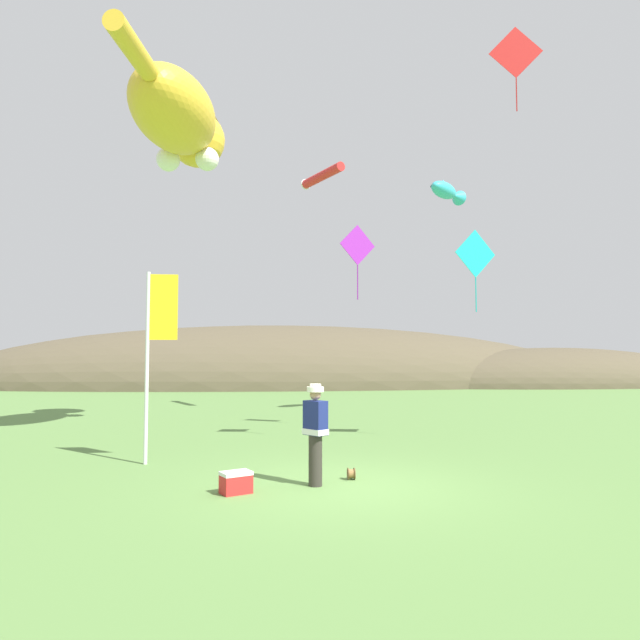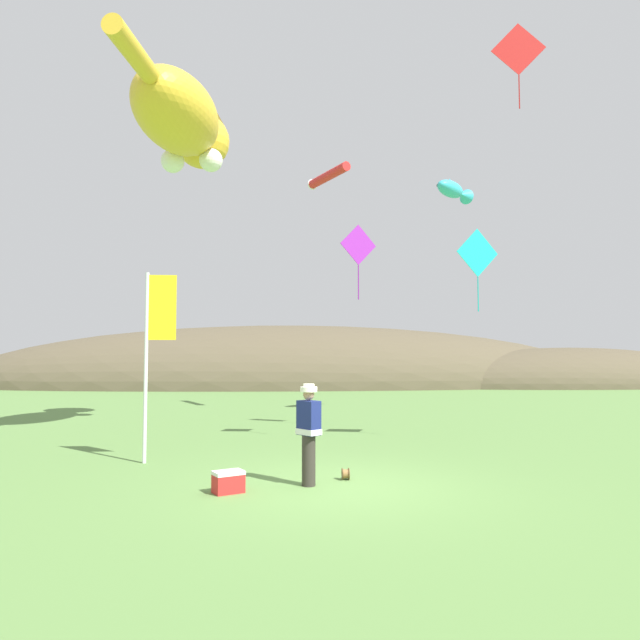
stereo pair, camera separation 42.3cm
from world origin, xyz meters
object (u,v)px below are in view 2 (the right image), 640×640
object	(u,v)px
kite_fish_windsock	(453,190)
kite_tube_streamer	(328,176)
kite_spool	(346,474)
festival_attendant	(309,431)
festival_banner_pole	(154,337)
picnic_cooler	(228,482)
kite_diamond_teal	(477,253)
kite_giant_cat	(183,122)
kite_diamond_red	(518,50)
kite_diamond_violet	(358,246)

from	to	relation	value
kite_fish_windsock	kite_tube_streamer	xyz separation A→B (m)	(-4.65, 1.19, 0.82)
kite_spool	festival_attendant	bearing A→B (deg)	-148.56
festival_banner_pole	kite_tube_streamer	world-z (taller)	kite_tube_streamer
picnic_cooler	kite_diamond_teal	xyz separation A→B (m)	(5.98, 4.62, 4.73)
kite_giant_cat	kite_fish_windsock	bearing A→B (deg)	23.42
festival_banner_pole	kite_tube_streamer	distance (m)	12.48
kite_giant_cat	kite_fish_windsock	xyz separation A→B (m)	(9.41, 4.08, -0.65)
kite_diamond_red	picnic_cooler	bearing A→B (deg)	-148.52
kite_tube_streamer	kite_diamond_red	distance (m)	9.06
picnic_cooler	kite_tube_streamer	distance (m)	15.51
festival_banner_pole	kite_fish_windsock	world-z (taller)	kite_fish_windsock
kite_giant_cat	kite_diamond_teal	world-z (taller)	kite_giant_cat
kite_spool	kite_diamond_violet	size ratio (longest dim) A/B	0.11
picnic_cooler	festival_attendant	bearing A→B (deg)	16.55
kite_spool	kite_giant_cat	world-z (taller)	kite_giant_cat
festival_attendant	kite_diamond_red	distance (m)	11.58
picnic_cooler	kite_diamond_red	size ratio (longest dim) A/B	0.25
kite_spool	picnic_cooler	size ratio (longest dim) A/B	0.36
kite_giant_cat	kite_diamond_teal	bearing A→B (deg)	-16.43
kite_spool	kite_fish_windsock	xyz separation A→B (m)	(5.34, 10.22, 8.37)
festival_attendant	picnic_cooler	distance (m)	1.62
kite_fish_windsock	festival_banner_pole	bearing A→B (deg)	-137.99
kite_spool	kite_fish_windsock	world-z (taller)	kite_fish_windsock
festival_attendant	kite_diamond_violet	distance (m)	6.24
kite_spool	festival_banner_pole	bearing A→B (deg)	154.10
kite_fish_windsock	kite_diamond_violet	world-z (taller)	kite_fish_windsock
kite_diamond_violet	picnic_cooler	bearing A→B (deg)	-120.93
kite_giant_cat	festival_attendant	bearing A→B (deg)	-62.87
kite_tube_streamer	kite_diamond_violet	size ratio (longest dim) A/B	1.33
picnic_cooler	festival_banner_pole	world-z (taller)	festival_banner_pole
kite_spool	kite_tube_streamer	distance (m)	14.66
festival_attendant	kite_fish_windsock	bearing A→B (deg)	60.41
kite_diamond_red	kite_diamond_violet	world-z (taller)	kite_diamond_red
festival_attendant	kite_diamond_violet	xyz separation A→B (m)	(1.52, 4.41, 4.15)
kite_diamond_red	festival_attendant	bearing A→B (deg)	-145.49
kite_diamond_red	kite_diamond_teal	bearing A→B (deg)	164.36
kite_spool	kite_diamond_violet	world-z (taller)	kite_diamond_violet
festival_attendant	kite_diamond_red	bearing A→B (deg)	34.51
kite_tube_streamer	kite_spool	bearing A→B (deg)	-93.47
kite_fish_windsock	kite_diamond_red	size ratio (longest dim) A/B	0.88
kite_fish_windsock	kite_tube_streamer	world-z (taller)	kite_tube_streamer
picnic_cooler	kite_fish_windsock	bearing A→B (deg)	56.18
kite_giant_cat	kite_tube_streamer	world-z (taller)	kite_giant_cat
kite_spool	kite_tube_streamer	xyz separation A→B (m)	(0.69, 11.40, 9.19)
kite_giant_cat	kite_diamond_red	distance (m)	9.51
festival_banner_pole	kite_diamond_violet	size ratio (longest dim) A/B	2.07
festival_banner_pole	kite_diamond_teal	world-z (taller)	kite_diamond_teal
kite_diamond_red	kite_diamond_violet	bearing A→B (deg)	173.29
festival_attendant	kite_diamond_teal	distance (m)	7.40
kite_giant_cat	kite_diamond_red	xyz separation A→B (m)	(9.06, -2.66, 1.12)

